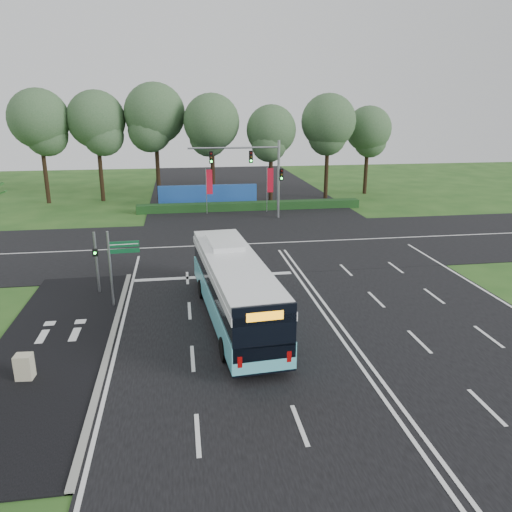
% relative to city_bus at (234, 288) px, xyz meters
% --- Properties ---
extents(ground, '(120.00, 120.00, 0.00)m').
position_rel_city_bus_xyz_m(ground, '(4.47, 1.49, -1.71)').
color(ground, '#224C19').
rests_on(ground, ground).
extents(road_main, '(20.00, 120.00, 0.04)m').
position_rel_city_bus_xyz_m(road_main, '(4.47, 1.49, -1.69)').
color(road_main, black).
rests_on(road_main, ground).
extents(road_cross, '(120.00, 14.00, 0.05)m').
position_rel_city_bus_xyz_m(road_cross, '(4.47, 13.49, -1.68)').
color(road_cross, black).
rests_on(road_cross, ground).
extents(bike_path, '(5.00, 18.00, 0.06)m').
position_rel_city_bus_xyz_m(bike_path, '(-8.03, -1.51, -1.68)').
color(bike_path, black).
rests_on(bike_path, ground).
extents(kerb_strip, '(0.25, 18.00, 0.12)m').
position_rel_city_bus_xyz_m(kerb_strip, '(-5.63, -1.51, -1.65)').
color(kerb_strip, gray).
rests_on(kerb_strip, ground).
extents(city_bus, '(3.40, 11.97, 3.39)m').
position_rel_city_bus_xyz_m(city_bus, '(0.00, 0.00, 0.00)').
color(city_bus, '#5DCBD7').
rests_on(city_bus, ground).
extents(pedestrian_signal, '(0.28, 0.42, 3.48)m').
position_rel_city_bus_xyz_m(pedestrian_signal, '(-6.99, 4.82, 0.19)').
color(pedestrian_signal, gray).
rests_on(pedestrian_signal, ground).
extents(street_sign, '(1.56, 0.17, 4.01)m').
position_rel_city_bus_xyz_m(street_sign, '(-5.65, 2.76, 0.82)').
color(street_sign, gray).
rests_on(street_sign, ground).
extents(utility_cabinet, '(0.66, 0.56, 1.04)m').
position_rel_city_bus_xyz_m(utility_cabinet, '(-8.44, -4.12, -1.19)').
color(utility_cabinet, beige).
rests_on(utility_cabinet, ground).
extents(banner_flag_left, '(0.63, 0.16, 4.31)m').
position_rel_city_bus_xyz_m(banner_flag_left, '(0.35, 24.71, 1.11)').
color(banner_flag_left, gray).
rests_on(banner_flag_left, ground).
extents(banner_flag_mid, '(0.64, 0.10, 4.32)m').
position_rel_city_bus_xyz_m(banner_flag_mid, '(6.16, 24.85, 1.12)').
color(banner_flag_mid, gray).
rests_on(banner_flag_mid, ground).
extents(traffic_light_gantry, '(8.41, 0.28, 7.00)m').
position_rel_city_bus_xyz_m(traffic_light_gantry, '(4.68, 21.99, 2.96)').
color(traffic_light_gantry, gray).
rests_on(traffic_light_gantry, ground).
extents(hedge, '(22.00, 1.20, 0.80)m').
position_rel_city_bus_xyz_m(hedge, '(4.47, 25.99, -1.31)').
color(hedge, '#143916').
rests_on(hedge, ground).
extents(blue_hoarding, '(10.00, 0.30, 2.20)m').
position_rel_city_bus_xyz_m(blue_hoarding, '(0.47, 28.49, -0.61)').
color(blue_hoarding, '#1E4EA7').
rests_on(blue_hoarding, ground).
extents(eucalyptus_row, '(40.76, 8.36, 12.29)m').
position_rel_city_bus_xyz_m(eucalyptus_row, '(-0.32, 32.39, 6.61)').
color(eucalyptus_row, black).
rests_on(eucalyptus_row, ground).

